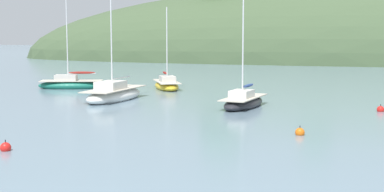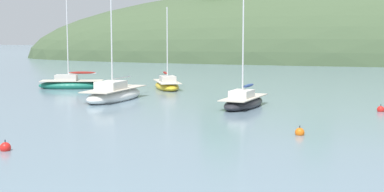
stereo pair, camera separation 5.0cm
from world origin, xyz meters
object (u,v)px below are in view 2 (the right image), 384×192
Objects in this scene: mooring_buoy_inner at (300,132)px; sailboat_grey_yawl at (244,102)px; mooring_buoy_channel at (381,110)px; sailboat_red_portside at (71,84)px; sailboat_black_sloop at (114,94)px; sailboat_teal_outer at (167,85)px; mooring_buoy_outer at (5,148)px.

sailboat_grey_yawl is at bearing 113.55° from mooring_buoy_inner.
sailboat_grey_yawl is 14.57× the size of mooring_buoy_channel.
sailboat_red_portside is at bearing 151.72° from sailboat_grey_yawl.
sailboat_black_sloop is at bearing 170.21° from sailboat_grey_yawl.
mooring_buoy_channel is at bearing 64.48° from mooring_buoy_inner.
mooring_buoy_outer is (0.77, -25.49, -0.23)m from sailboat_teal_outer.
sailboat_grey_yawl is at bearing -51.56° from sailboat_teal_outer.
sailboat_teal_outer is 19.24m from mooring_buoy_channel.
sailboat_grey_yawl is 14.57× the size of mooring_buoy_outer.
sailboat_black_sloop is 17.12m from mooring_buoy_inner.
sailboat_grey_yawl is 14.57× the size of mooring_buoy_inner.
mooring_buoy_inner is (3.95, -9.07, -0.23)m from sailboat_grey_yawl.
mooring_buoy_outer is (8.86, -24.03, -0.24)m from sailboat_red_portside.
sailboat_grey_yawl is at bearing -9.79° from sailboat_black_sloop.
sailboat_black_sloop is 17.77× the size of mooring_buoy_inner.
mooring_buoy_channel is (17.69, -1.63, -0.29)m from sailboat_black_sloop.
sailboat_red_portside is 15.31× the size of mooring_buoy_outer.
sailboat_red_portside is at bearing 133.65° from sailboat_black_sloop.
sailboat_black_sloop is (-9.41, 1.62, 0.06)m from sailboat_grey_yawl.
sailboat_red_portside is at bearing -169.75° from sailboat_teal_outer.
sailboat_teal_outer is 13.07× the size of mooring_buoy_outer.
sailboat_grey_yawl is 16.99m from mooring_buoy_outer.
mooring_buoy_outer is at bearing -82.87° from sailboat_black_sloop.
mooring_buoy_channel is (4.33, 9.07, 0.00)m from mooring_buoy_inner.
mooring_buoy_channel is 1.00× the size of mooring_buoy_outer.
mooring_buoy_channel is at bearing -5.26° from sailboat_black_sloop.
sailboat_black_sloop reaches higher than mooring_buoy_inner.
sailboat_grey_yawl is 0.82× the size of sailboat_black_sloop.
sailboat_black_sloop is (6.74, -7.06, 0.05)m from sailboat_red_portside.
sailboat_grey_yawl is 8.29m from mooring_buoy_channel.
sailboat_teal_outer is 8.22m from sailboat_red_portside.
sailboat_grey_yawl reaches higher than sailboat_teal_outer.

